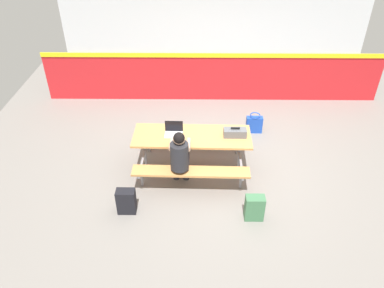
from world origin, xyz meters
name	(u,v)px	position (x,y,z in m)	size (l,w,h in m)	color
ground_plane	(217,168)	(0.00, 0.00, -0.01)	(10.00, 10.00, 0.02)	gray
accent_backdrop	(213,50)	(0.00, 2.77, 1.25)	(8.00, 0.14, 2.60)	red
picnic_table_main	(192,143)	(-0.46, 0.00, 0.58)	(2.10, 1.59, 0.74)	tan
student_nearer	(180,155)	(-0.66, -0.55, 0.71)	(0.37, 0.53, 1.21)	#2D2D38
laptop_silver	(174,132)	(-0.79, 0.04, 0.79)	(0.32, 0.23, 0.22)	silver
toolbox_grey	(235,133)	(0.29, -0.02, 0.81)	(0.40, 0.18, 0.18)	#595B60
backpack_dark	(254,208)	(0.53, -1.26, 0.22)	(0.30, 0.22, 0.44)	#3F724C
tote_bag_bright	(254,124)	(0.85, 1.26, 0.19)	(0.34, 0.21, 0.43)	#1E47B2
satchel_spare	(126,201)	(-1.51, -1.13, 0.22)	(0.30, 0.22, 0.44)	black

